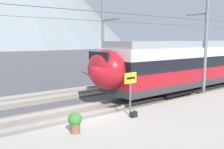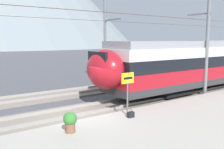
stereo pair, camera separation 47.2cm
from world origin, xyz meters
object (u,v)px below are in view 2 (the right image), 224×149
(platform_sign, at_px, (128,84))
(catenary_mast_far_side, at_px, (106,39))
(catenary_mast_mid, at_px, (206,36))
(handbag_near_sign, at_px, (131,115))
(potted_plant_platform_edge, at_px, (70,120))

(platform_sign, bearing_deg, catenary_mast_far_side, 61.44)
(catenary_mast_mid, bearing_deg, catenary_mast_far_side, 107.40)
(catenary_mast_far_side, bearing_deg, catenary_mast_mid, -72.60)
(platform_sign, relative_size, handbag_near_sign, 5.22)
(platform_sign, xyz_separation_m, potted_plant_platform_edge, (-3.21, -0.45, -1.03))
(catenary_mast_mid, distance_m, platform_sign, 8.14)
(potted_plant_platform_edge, bearing_deg, platform_sign, 8.02)
(catenary_mast_mid, xyz_separation_m, platform_sign, (-7.71, -1.17, -2.32))
(catenary_mast_mid, height_order, handbag_near_sign, catenary_mast_mid)
(catenary_mast_mid, height_order, potted_plant_platform_edge, catenary_mast_mid)
(catenary_mast_far_side, height_order, potted_plant_platform_edge, catenary_mast_far_side)
(platform_sign, relative_size, potted_plant_platform_edge, 2.49)
(catenary_mast_mid, distance_m, handbag_near_sign, 8.77)
(catenary_mast_far_side, relative_size, potted_plant_platform_edge, 53.58)
(catenary_mast_mid, bearing_deg, potted_plant_platform_edge, -171.54)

